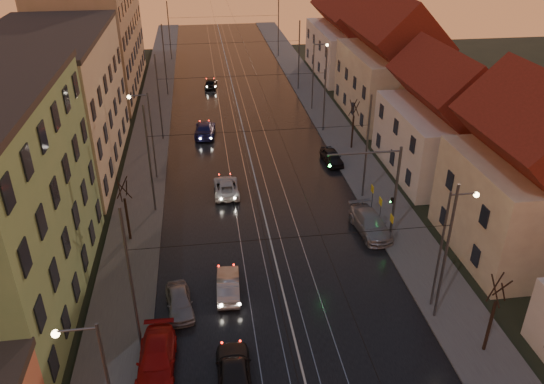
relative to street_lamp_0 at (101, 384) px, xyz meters
name	(u,v)px	position (x,y,z in m)	size (l,w,h in m)	color
road	(244,132)	(9.10, 38.00, -4.87)	(16.00, 120.00, 0.04)	black
sidewalk_left	(150,136)	(-0.90, 38.00, -4.81)	(4.00, 120.00, 0.15)	#4C4C4C
sidewalk_right	(333,127)	(19.10, 38.00, -4.81)	(4.00, 120.00, 0.15)	#4C4C4C
tram_rail_0	(224,133)	(6.90, 38.00, -4.83)	(0.06, 120.00, 0.03)	gray
tram_rail_1	(237,132)	(8.33, 38.00, -4.83)	(0.06, 120.00, 0.03)	gray
tram_rail_2	(251,131)	(9.87, 38.00, -4.83)	(0.06, 120.00, 0.03)	gray
tram_rail_3	(264,130)	(11.30, 38.00, -4.83)	(0.06, 120.00, 0.03)	gray
apartment_left_2	(54,105)	(-8.40, 32.00, 1.11)	(10.00, 20.00, 12.00)	#B3A68B
apartment_left_3	(94,36)	(-8.40, 56.00, 2.11)	(10.00, 24.00, 14.00)	#8D7D5B
house_right_1	(529,182)	(26.10, 13.00, 0.56)	(8.67, 10.20, 10.80)	#C1B294
house_right_2	(445,124)	(26.10, 26.00, -0.24)	(9.18, 12.24, 9.20)	silver
house_right_3	(390,66)	(26.10, 41.00, 0.92)	(9.18, 14.28, 11.50)	#C1B294
house_right_4	(348,38)	(26.10, 59.00, 0.16)	(9.18, 16.32, 10.00)	silver
catenary_pole_l_1	(131,282)	(0.50, 7.00, -0.39)	(0.16, 0.16, 9.00)	#595B60
catenary_pole_r_1	(445,255)	(17.70, 7.00, -0.39)	(0.16, 0.16, 9.00)	#595B60
catenary_pole_l_2	(150,161)	(0.50, 22.00, -0.39)	(0.16, 0.16, 9.00)	#595B60
catenary_pole_r_2	(367,148)	(17.70, 22.00, -0.39)	(0.16, 0.16, 9.00)	#595B60
catenary_pole_l_3	(159,99)	(0.50, 37.00, -0.39)	(0.16, 0.16, 9.00)	#595B60
catenary_pole_r_3	(325,91)	(17.70, 37.00, -0.39)	(0.16, 0.16, 9.00)	#595B60
catenary_pole_l_4	(165,61)	(0.50, 52.00, -0.39)	(0.16, 0.16, 9.00)	#595B60
catenary_pole_r_4	(299,56)	(17.70, 52.00, -0.39)	(0.16, 0.16, 9.00)	#595B60
catenary_pole_l_5	(169,31)	(0.50, 70.00, -0.39)	(0.16, 0.16, 9.00)	#595B60
catenary_pole_r_5	(278,28)	(17.70, 70.00, -0.39)	(0.16, 0.16, 9.00)	#595B60
street_lamp_0	(101,384)	(0.00, 0.00, 0.00)	(1.75, 0.32, 8.00)	#595B60
street_lamp_1	(447,239)	(18.21, 8.00, 0.00)	(1.75, 0.32, 8.00)	#595B60
street_lamp_2	(148,128)	(0.00, 28.00, 0.00)	(1.75, 0.32, 8.00)	#595B60
street_lamp_3	(316,70)	(18.21, 44.00, 0.00)	(1.75, 0.32, 8.00)	#595B60
traffic_light_mast	(383,182)	(17.10, 16.00, -0.29)	(5.30, 0.32, 7.20)	#595B60
bare_tree_0	(126,211)	(-1.09, 18.00, -2.40)	(1.09, 1.09, 5.11)	black
bare_tree_1	(492,317)	(19.31, 4.00, -2.40)	(1.09, 1.09, 5.11)	black
bare_tree_2	(353,126)	(19.51, 32.00, -2.40)	(1.09, 1.09, 5.11)	black
driving_car_0	(234,373)	(5.48, 3.63, -4.11)	(1.83, 4.55, 1.55)	black
driving_car_1	(228,285)	(5.66, 10.94, -4.23)	(1.39, 4.00, 1.32)	#949499
driving_car_2	(226,187)	(6.36, 24.29, -4.27)	(2.05, 4.44, 1.23)	silver
driving_car_3	(205,129)	(4.93, 37.58, -4.15)	(2.05, 5.05, 1.47)	navy
driving_car_4	(211,83)	(6.15, 54.53, -4.26)	(1.48, 3.68, 1.25)	black
parked_left_2	(157,359)	(1.50, 5.21, -4.19)	(1.95, 4.80, 1.39)	#A01110
parked_left_3	(179,302)	(2.62, 9.74, -4.25)	(1.50, 3.74, 1.27)	gray
parked_right_1	(370,224)	(16.70, 16.66, -4.15)	(2.07, 5.08, 1.47)	#96969B
parked_right_2	(332,157)	(16.70, 28.94, -4.23)	(1.54, 3.83, 1.30)	black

